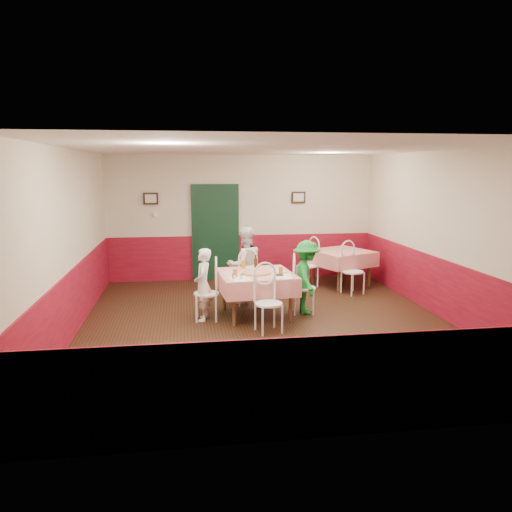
{
  "coord_description": "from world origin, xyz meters",
  "views": [
    {
      "loc": [
        -1.31,
        -7.69,
        2.5
      ],
      "look_at": [
        -0.11,
        0.46,
        1.05
      ],
      "focal_mm": 35.0,
      "sensor_mm": 36.0,
      "label": 1
    }
  ],
  "objects": [
    {
      "name": "right_wall",
      "position": [
        3.0,
        0.0,
        1.4
      ],
      "size": [
        0.1,
        7.0,
        2.8
      ],
      "primitive_type": "cube",
      "color": "beige",
      "rests_on": "ground"
    },
    {
      "name": "door",
      "position": [
        -0.6,
        3.45,
        1.05
      ],
      "size": [
        0.96,
        0.06,
        2.1
      ],
      "primitive_type": "cube",
      "color": "black",
      "rests_on": "ground"
    },
    {
      "name": "glass_b",
      "position": [
        0.27,
        0.26,
        0.83
      ],
      "size": [
        0.08,
        0.08,
        0.13
      ],
      "primitive_type": "cylinder",
      "rotation": [
        0.0,
        0.0,
        0.09
      ],
      "color": "#BF7219",
      "rests_on": "main_table"
    },
    {
      "name": "main_table",
      "position": [
        -0.11,
        0.46,
        0.38
      ],
      "size": [
        1.32,
        1.32,
        0.77
      ],
      "primitive_type": "cube",
      "rotation": [
        0.0,
        0.0,
        0.09
      ],
      "color": "red",
      "rests_on": "ground"
    },
    {
      "name": "chair_far",
      "position": [
        -0.19,
        1.31,
        0.45
      ],
      "size": [
        0.47,
        0.47,
        0.9
      ],
      "primitive_type": null,
      "rotation": [
        0.0,
        0.0,
        3.28
      ],
      "color": "white",
      "rests_on": "ground"
    },
    {
      "name": "plate_right",
      "position": [
        0.3,
        0.48,
        0.77
      ],
      "size": [
        0.27,
        0.27,
        0.01
      ],
      "primitive_type": "cylinder",
      "rotation": [
        0.0,
        0.0,
        0.09
      ],
      "color": "white",
      "rests_on": "main_table"
    },
    {
      "name": "plate_left",
      "position": [
        -0.56,
        0.43,
        0.77
      ],
      "size": [
        0.27,
        0.27,
        0.01
      ],
      "primitive_type": "cylinder",
      "rotation": [
        0.0,
        0.0,
        0.09
      ],
      "color": "white",
      "rests_on": "main_table"
    },
    {
      "name": "chair_near",
      "position": [
        -0.04,
        -0.39,
        0.45
      ],
      "size": [
        0.5,
        0.5,
        0.9
      ],
      "primitive_type": null,
      "rotation": [
        0.0,
        0.0,
        0.21
      ],
      "color": "white",
      "rests_on": "ground"
    },
    {
      "name": "chair_right",
      "position": [
        0.73,
        0.53,
        0.45
      ],
      "size": [
        0.49,
        0.49,
        0.9
      ],
      "primitive_type": null,
      "rotation": [
        0.0,
        0.0,
        1.4
      ],
      "color": "white",
      "rests_on": "ground"
    },
    {
      "name": "wainscot_front",
      "position": [
        0.0,
        -3.48,
        0.5
      ],
      "size": [
        6.0,
        0.03,
        1.0
      ],
      "primitive_type": "cube",
      "color": "maroon",
      "rests_on": "ground"
    },
    {
      "name": "floor",
      "position": [
        0.0,
        0.0,
        0.0
      ],
      "size": [
        7.0,
        7.0,
        0.0
      ],
      "primitive_type": "plane",
      "color": "black",
      "rests_on": "ground"
    },
    {
      "name": "menu_right",
      "position": [
        0.27,
        0.12,
        0.76
      ],
      "size": [
        0.35,
        0.43,
        0.0
      ],
      "primitive_type": "cube",
      "rotation": [
        0.0,
        0.0,
        -0.12
      ],
      "color": "white",
      "rests_on": "main_table"
    },
    {
      "name": "wainscot_right",
      "position": [
        2.98,
        0.0,
        0.5
      ],
      "size": [
        0.03,
        7.0,
        1.0
      ],
      "primitive_type": "cube",
      "color": "maroon",
      "rests_on": "ground"
    },
    {
      "name": "diner_left",
      "position": [
        -1.01,
        0.38,
        0.6
      ],
      "size": [
        0.36,
        0.48,
        1.21
      ],
      "primitive_type": "imported",
      "rotation": [
        0.0,
        0.0,
        -1.73
      ],
      "color": "gray",
      "rests_on": "ground"
    },
    {
      "name": "wainscot_left",
      "position": [
        -2.98,
        0.0,
        0.5
      ],
      "size": [
        0.03,
        7.0,
        1.0
      ],
      "primitive_type": "cube",
      "color": "maroon",
      "rests_on": "ground"
    },
    {
      "name": "glass_a",
      "position": [
        -0.49,
        0.19,
        0.82
      ],
      "size": [
        0.07,
        0.07,
        0.12
      ],
      "primitive_type": "cylinder",
      "rotation": [
        0.0,
        0.0,
        0.09
      ],
      "color": "#BF7219",
      "rests_on": "main_table"
    },
    {
      "name": "shaker_a",
      "position": [
        -0.52,
        0.03,
        0.81
      ],
      "size": [
        0.04,
        0.04,
        0.09
      ],
      "primitive_type": "cylinder",
      "rotation": [
        0.0,
        0.0,
        0.09
      ],
      "color": "silver",
      "rests_on": "main_table"
    },
    {
      "name": "beer_bottle",
      "position": [
        -0.06,
        0.84,
        0.87
      ],
      "size": [
        0.06,
        0.06,
        0.22
      ],
      "primitive_type": "cylinder",
      "rotation": [
        0.0,
        0.0,
        0.09
      ],
      "color": "#381C0A",
      "rests_on": "main_table"
    },
    {
      "name": "pizza",
      "position": [
        -0.11,
        0.39,
        0.78
      ],
      "size": [
        0.5,
        0.5,
        0.03
      ],
      "primitive_type": "cylinder",
      "rotation": [
        0.0,
        0.0,
        0.09
      ],
      "color": "#B74723",
      "rests_on": "main_table"
    },
    {
      "name": "picture_right",
      "position": [
        1.3,
        3.45,
        1.85
      ],
      "size": [
        0.32,
        0.03,
        0.26
      ],
      "primitive_type": "cube",
      "color": "black",
      "rests_on": "back_wall"
    },
    {
      "name": "shaker_b",
      "position": [
        -0.42,
        -0.02,
        0.81
      ],
      "size": [
        0.04,
        0.04,
        0.09
      ],
      "primitive_type": "cylinder",
      "rotation": [
        0.0,
        0.0,
        0.09
      ],
      "color": "silver",
      "rests_on": "main_table"
    },
    {
      "name": "wallet",
      "position": [
        0.24,
        0.19,
        0.77
      ],
      "size": [
        0.12,
        0.1,
        0.02
      ],
      "primitive_type": "cube",
      "rotation": [
        0.0,
        0.0,
        0.09
      ],
      "color": "black",
      "rests_on": "main_table"
    },
    {
      "name": "shaker_c",
      "position": [
        -0.54,
        0.04,
        0.81
      ],
      "size": [
        0.04,
        0.04,
        0.09
      ],
      "primitive_type": "cylinder",
      "rotation": [
        0.0,
        0.0,
        0.09
      ],
      "color": "#B23319",
      "rests_on": "main_table"
    },
    {
      "name": "picture_left",
      "position": [
        -2.0,
        3.45,
        1.85
      ],
      "size": [
        0.32,
        0.03,
        0.26
      ],
      "primitive_type": "cube",
      "color": "black",
      "rests_on": "back_wall"
    },
    {
      "name": "plate_far",
      "position": [
        -0.14,
        0.85,
        0.77
      ],
      "size": [
        0.27,
        0.27,
        0.01
      ],
      "primitive_type": "cylinder",
      "rotation": [
        0.0,
        0.0,
        0.09
      ],
      "color": "white",
      "rests_on": "main_table"
    },
    {
      "name": "diner_far",
      "position": [
        -0.19,
        1.36,
        0.72
      ],
      "size": [
        0.82,
        0.71,
        1.44
      ],
      "primitive_type": "imported",
      "rotation": [
        0.0,
        0.0,
        3.41
      ],
      "color": "gray",
      "rests_on": "ground"
    },
    {
      "name": "chair_second_b",
      "position": [
        2.04,
        1.73,
        0.45
      ],
      "size": [
        0.55,
        0.55,
        0.9
      ],
      "primitive_type": null,
      "rotation": [
        0.0,
        0.0,
        0.39
      ],
      "color": "white",
      "rests_on": "ground"
    },
    {
      "name": "diner_right",
      "position": [
        0.78,
        0.54,
        0.64
      ],
      "size": [
        0.54,
        0.86,
        1.28
      ],
      "primitive_type": "imported",
      "rotation": [
        0.0,
        0.0,
        1.49
      ],
      "color": "gray",
      "rests_on": "ground"
    },
    {
      "name": "chair_second_a",
      "position": [
        1.29,
        2.48,
        0.45
      ],
      "size": [
        0.55,
        0.55,
        0.9
      ],
      "primitive_type": null,
      "rotation": [
        0.0,
        0.0,
        -1.18
      ],
      "color": "white",
      "rests_on": "ground"
    },
    {
      "name": "front_wall",
      "position": [
        0.0,
        -3.5,
        1.4
      ],
      "size": [
        6.0,
        0.1,
        2.8
      ],
      "primitive_type": "cube",
      "color": "beige",
      "rests_on": "ground"
    },
    {
      "name": "left_wall",
      "position": [
        -3.0,
        0.0,
        1.4
      ],
      "size": [
        0.1,
        7.0,
        2.8
      ],
      "primitive_type": "cube",
      "color": "beige",
      "rests_on": "ground"
    },
    {
      "name": "menu_left",
      "position": [
        -0.44,
        0.05,
        0.76
      ],
      "size": [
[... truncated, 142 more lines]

